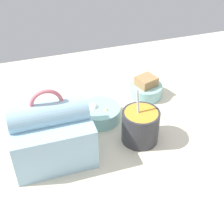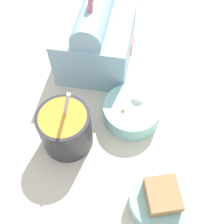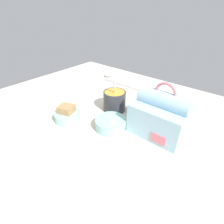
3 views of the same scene
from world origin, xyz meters
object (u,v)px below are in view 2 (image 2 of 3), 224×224
Objects in this scene: soup_cup at (66,129)px; bento_bowl_sandwich at (160,200)px; lunch_bag at (96,37)px; bento_bowl_snacks at (131,111)px.

bento_bowl_sandwich is (-10.38, -20.26, -2.37)cm from soup_cup.
lunch_bag is 24.78cm from soup_cup.
soup_cup is at bearing 176.69° from lunch_bag.
bento_bowl_sandwich is 0.90× the size of bento_bowl_snacks.
soup_cup reaches higher than bento_bowl_sandwich.
lunch_bag is 1.68× the size of bento_bowl_snacks.
soup_cup is 22.89cm from bento_bowl_sandwich.
lunch_bag is at bearing 34.06° from bento_bowl_snacks.
lunch_bag is 20.48cm from bento_bowl_snacks.
soup_cup is 1.43× the size of bento_bowl_sandwich.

